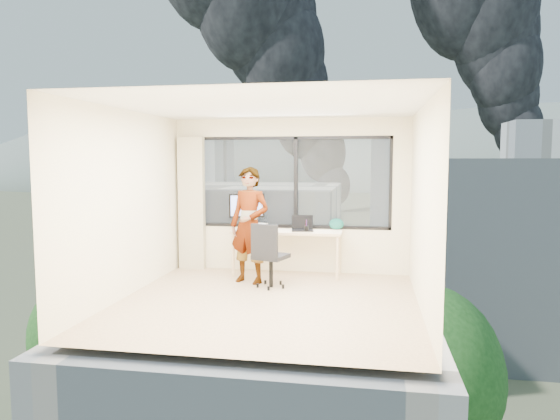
% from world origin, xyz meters
% --- Properties ---
extents(floor, '(4.00, 4.00, 0.01)m').
position_xyz_m(floor, '(0.00, 0.00, 0.00)').
color(floor, '#D3B489').
rests_on(floor, ground).
extents(ceiling, '(4.00, 4.00, 0.01)m').
position_xyz_m(ceiling, '(0.00, 0.00, 2.60)').
color(ceiling, white).
rests_on(ceiling, ground).
extents(wall_front, '(4.00, 0.01, 2.60)m').
position_xyz_m(wall_front, '(0.00, -2.00, 1.30)').
color(wall_front, '#F8F1C0').
rests_on(wall_front, ground).
extents(wall_left, '(0.01, 4.00, 2.60)m').
position_xyz_m(wall_left, '(-2.00, 0.00, 1.30)').
color(wall_left, '#F8F1C0').
rests_on(wall_left, ground).
extents(wall_right, '(0.01, 4.00, 2.60)m').
position_xyz_m(wall_right, '(2.00, 0.00, 1.30)').
color(wall_right, '#F8F1C0').
rests_on(wall_right, ground).
extents(window_wall, '(3.30, 0.16, 1.55)m').
position_xyz_m(window_wall, '(0.05, 2.00, 1.52)').
color(window_wall, black).
rests_on(window_wall, ground).
extents(curtain, '(0.45, 0.14, 2.30)m').
position_xyz_m(curtain, '(-1.72, 1.88, 1.15)').
color(curtain, beige).
rests_on(curtain, floor).
extents(desk, '(1.80, 0.60, 0.75)m').
position_xyz_m(desk, '(0.00, 1.66, 0.38)').
color(desk, beige).
rests_on(desk, floor).
extents(chair, '(0.64, 0.64, 1.00)m').
position_xyz_m(chair, '(-0.10, 0.81, 0.50)').
color(chair, black).
rests_on(chair, floor).
extents(person, '(0.76, 0.61, 1.80)m').
position_xyz_m(person, '(-0.49, 1.05, 0.90)').
color(person, '#2D2D33').
rests_on(person, floor).
extents(monitor, '(0.61, 0.32, 0.60)m').
position_xyz_m(monitor, '(-0.72, 1.80, 1.05)').
color(monitor, black).
rests_on(monitor, desk).
extents(game_console, '(0.42, 0.38, 0.08)m').
position_xyz_m(game_console, '(-0.58, 1.83, 0.79)').
color(game_console, white).
rests_on(game_console, desk).
extents(laptop, '(0.40, 0.42, 0.23)m').
position_xyz_m(laptop, '(0.26, 1.64, 0.86)').
color(laptop, black).
rests_on(laptop, desk).
extents(cellphone, '(0.11, 0.08, 0.01)m').
position_xyz_m(cellphone, '(-0.19, 1.56, 0.76)').
color(cellphone, black).
rests_on(cellphone, desk).
extents(pen_cup, '(0.09, 0.09, 0.09)m').
position_xyz_m(pen_cup, '(0.33, 1.56, 0.80)').
color(pen_cup, black).
rests_on(pen_cup, desk).
extents(handbag, '(0.26, 0.16, 0.19)m').
position_xyz_m(handbag, '(0.80, 1.89, 0.84)').
color(handbag, '#0C4A4A').
rests_on(handbag, desk).
extents(exterior_ground, '(400.00, 400.00, 0.04)m').
position_xyz_m(exterior_ground, '(0.00, 120.00, -14.00)').
color(exterior_ground, '#515B3D').
rests_on(exterior_ground, ground).
extents(near_bldg_a, '(16.00, 12.00, 14.00)m').
position_xyz_m(near_bldg_a, '(-9.00, 30.00, -7.00)').
color(near_bldg_a, '#F5EDCD').
rests_on(near_bldg_a, exterior_ground).
extents(near_bldg_b, '(14.00, 13.00, 16.00)m').
position_xyz_m(near_bldg_b, '(12.00, 38.00, -6.00)').
color(near_bldg_b, white).
rests_on(near_bldg_b, exterior_ground).
extents(far_tower_a, '(14.00, 14.00, 28.00)m').
position_xyz_m(far_tower_a, '(-35.00, 95.00, 0.00)').
color(far_tower_a, silver).
rests_on(far_tower_a, exterior_ground).
extents(far_tower_b, '(13.00, 13.00, 30.00)m').
position_xyz_m(far_tower_b, '(8.00, 120.00, 1.00)').
color(far_tower_b, silver).
rests_on(far_tower_b, exterior_ground).
extents(far_tower_c, '(15.00, 15.00, 26.00)m').
position_xyz_m(far_tower_c, '(45.00, 140.00, -1.00)').
color(far_tower_c, silver).
rests_on(far_tower_c, exterior_ground).
extents(far_tower_d, '(16.00, 14.00, 22.00)m').
position_xyz_m(far_tower_d, '(-60.00, 150.00, -3.00)').
color(far_tower_d, silver).
rests_on(far_tower_d, exterior_ground).
extents(hill_a, '(288.00, 216.00, 90.00)m').
position_xyz_m(hill_a, '(-120.00, 320.00, -14.00)').
color(hill_a, slate).
rests_on(hill_a, exterior_ground).
extents(hill_b, '(300.00, 220.00, 96.00)m').
position_xyz_m(hill_b, '(100.00, 320.00, -14.00)').
color(hill_b, slate).
rests_on(hill_b, exterior_ground).
extents(tree_a, '(7.00, 7.00, 8.00)m').
position_xyz_m(tree_a, '(-16.00, 22.00, -10.00)').
color(tree_a, '#1B4818').
rests_on(tree_a, exterior_ground).
extents(tree_b, '(7.60, 7.60, 9.00)m').
position_xyz_m(tree_b, '(4.00, 18.00, -9.50)').
color(tree_b, '#1B4818').
rests_on(tree_b, exterior_ground).
extents(smoke_plume_a, '(40.00, 24.00, 90.00)m').
position_xyz_m(smoke_plume_a, '(-10.00, 150.00, 39.00)').
color(smoke_plume_a, black).
rests_on(smoke_plume_a, exterior_ground).
extents(smoke_plume_b, '(30.00, 18.00, 70.00)m').
position_xyz_m(smoke_plume_b, '(55.00, 170.00, 27.00)').
color(smoke_plume_b, black).
rests_on(smoke_plume_b, exterior_ground).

